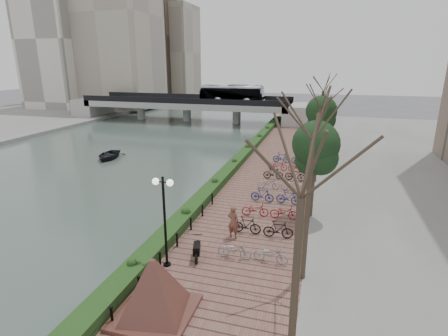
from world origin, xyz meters
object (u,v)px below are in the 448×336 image
at_px(lamppost, 164,202).
at_px(pedestrian, 233,222).
at_px(motorcycle, 197,248).
at_px(boat, 108,155).
at_px(granite_monument, 154,287).

bearing_deg(lamppost, pedestrian, 56.79).
height_order(lamppost, motorcycle, lamppost).
distance_m(pedestrian, boat, 22.65).
distance_m(lamppost, boat, 23.69).
height_order(granite_monument, boat, granite_monument).
relative_size(pedestrian, boat, 0.49).
xyz_separation_m(granite_monument, boat, (-16.26, 21.11, -1.29)).
bearing_deg(lamppost, motorcycle, 44.78).
bearing_deg(granite_monument, boat, 127.60).
height_order(granite_monument, motorcycle, granite_monument).
bearing_deg(lamppost, granite_monument, -72.49).
bearing_deg(boat, granite_monument, -61.48).
height_order(lamppost, pedestrian, lamppost).
bearing_deg(motorcycle, boat, 117.38).
bearing_deg(boat, motorcycle, -54.74).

